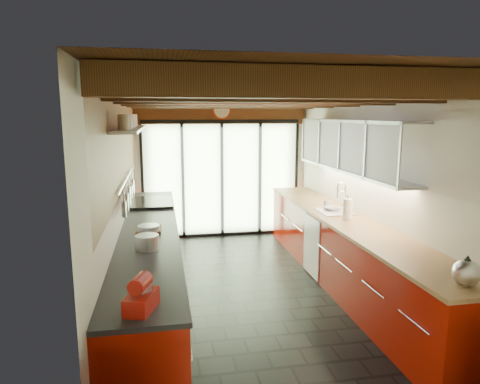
{
  "coord_description": "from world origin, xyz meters",
  "views": [
    {
      "loc": [
        -1.1,
        -5.11,
        2.26
      ],
      "look_at": [
        -0.08,
        0.4,
        1.25
      ],
      "focal_mm": 32.0,
      "sensor_mm": 36.0,
      "label": 1
    }
  ],
  "objects": [
    {
      "name": "paper_towel",
      "position": [
        1.27,
        -0.01,
        1.05
      ],
      "size": [
        0.14,
        0.14,
        0.32
      ],
      "color": "white",
      "rests_on": "right_counter"
    },
    {
      "name": "soap_bottle",
      "position": [
        1.27,
        0.69,
        1.0
      ],
      "size": [
        0.08,
        0.08,
        0.16
      ],
      "primitive_type": "imported",
      "rotation": [
        0.0,
        0.0,
        0.02
      ],
      "color": "silver",
      "rests_on": "right_counter"
    },
    {
      "name": "stand_mixer",
      "position": [
        -1.27,
        -2.24,
        1.02
      ],
      "size": [
        0.25,
        0.33,
        0.27
      ],
      "color": "#B3160E",
      "rests_on": "left_counter"
    },
    {
      "name": "left_counter",
      "position": [
        -1.28,
        0.0,
        0.46
      ],
      "size": [
        0.68,
        5.0,
        0.92
      ],
      "color": "#9B1406",
      "rests_on": "ground"
    },
    {
      "name": "left_wall_fixtures",
      "position": [
        -1.47,
        0.18,
        1.85
      ],
      "size": [
        0.28,
        2.6,
        0.96
      ],
      "color": "silver",
      "rests_on": "ground"
    },
    {
      "name": "glass_door",
      "position": [
        0.0,
        2.69,
        1.66
      ],
      "size": [
        2.95,
        0.1,
        2.9
      ],
      "color": "#C6EAAD",
      "rests_on": "ground"
    },
    {
      "name": "cutting_board",
      "position": [
        -1.27,
        -0.13,
        0.94
      ],
      "size": [
        0.29,
        0.4,
        0.03
      ],
      "primitive_type": "cube",
      "rotation": [
        0.0,
        0.0,
        -0.02
      ],
      "color": "brown",
      "rests_on": "left_counter"
    },
    {
      "name": "pot_large",
      "position": [
        -1.27,
        -0.86,
        0.99
      ],
      "size": [
        0.31,
        0.31,
        0.15
      ],
      "primitive_type": "cylinder",
      "rotation": [
        0.0,
        0.0,
        -0.39
      ],
      "color": "silver",
      "rests_on": "left_counter"
    },
    {
      "name": "range_stove",
      "position": [
        -1.28,
        1.45,
        0.47
      ],
      "size": [
        0.66,
        0.9,
        0.97
      ],
      "color": "silver",
      "rests_on": "ground"
    },
    {
      "name": "pot_small",
      "position": [
        -1.27,
        -0.25,
        0.97
      ],
      "size": [
        0.33,
        0.33,
        0.1
      ],
      "primitive_type": "cylinder",
      "rotation": [
        0.0,
        0.0,
        0.38
      ],
      "color": "silver",
      "rests_on": "left_counter"
    },
    {
      "name": "upper_cabinets_right",
      "position": [
        1.43,
        0.3,
        1.85
      ],
      "size": [
        0.34,
        3.0,
        3.0
      ],
      "color": "silver",
      "rests_on": "ground"
    },
    {
      "name": "bowl",
      "position": [
        1.27,
        0.5,
        0.95
      ],
      "size": [
        0.27,
        0.27,
        0.05
      ],
      "primitive_type": "imported",
      "rotation": [
        0.0,
        0.0,
        0.31
      ],
      "color": "silver",
      "rests_on": "right_counter"
    },
    {
      "name": "sink_assembly",
      "position": [
        1.29,
        0.4,
        0.96
      ],
      "size": [
        0.45,
        0.52,
        0.43
      ],
      "color": "silver",
      "rests_on": "right_counter"
    },
    {
      "name": "right_counter",
      "position": [
        1.27,
        0.0,
        0.46
      ],
      "size": [
        0.68,
        5.0,
        0.92
      ],
      "color": "#9B1406",
      "rests_on": "ground"
    },
    {
      "name": "room_shell",
      "position": [
        0.0,
        0.0,
        1.65
      ],
      "size": [
        5.5,
        5.5,
        5.5
      ],
      "color": "silver",
      "rests_on": "ground"
    },
    {
      "name": "ground",
      "position": [
        0.0,
        0.0,
        0.0
      ],
      "size": [
        5.5,
        5.5,
        0.0
      ],
      "primitive_type": "plane",
      "color": "black",
      "rests_on": "ground"
    },
    {
      "name": "ceiling_beams",
      "position": [
        -0.0,
        0.38,
        2.46
      ],
      "size": [
        3.14,
        5.06,
        4.9
      ],
      "color": "#593316",
      "rests_on": "ground"
    },
    {
      "name": "kettle",
      "position": [
        1.27,
        -2.25,
        1.03
      ],
      "size": [
        0.24,
        0.28,
        0.25
      ],
      "color": "silver",
      "rests_on": "right_counter"
    }
  ]
}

